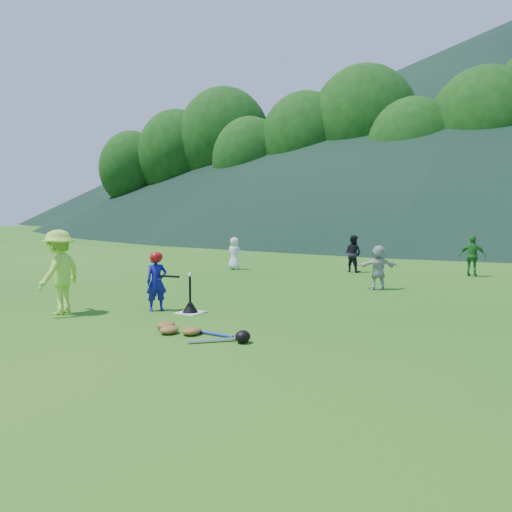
{
  "coord_description": "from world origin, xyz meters",
  "views": [
    {
      "loc": [
        5.73,
        -7.46,
        1.91
      ],
      "look_at": [
        0.0,
        2.5,
        0.9
      ],
      "focal_mm": 35.0,
      "sensor_mm": 36.0,
      "label": 1
    }
  ],
  "objects": [
    {
      "name": "home_plate",
      "position": [
        0.0,
        0.0,
        0.01
      ],
      "size": [
        0.45,
        0.45,
        0.02
      ],
      "primitive_type": "cube",
      "color": "silver",
      "rests_on": "ground"
    },
    {
      "name": "batting_tee",
      "position": [
        0.0,
        0.0,
        0.13
      ],
      "size": [
        0.3,
        0.3,
        0.68
      ],
      "color": "black",
      "rests_on": "home_plate"
    },
    {
      "name": "outfield_fence",
      "position": [
        0.0,
        28.0,
        0.7
      ],
      "size": [
        70.07,
        0.08,
        1.33
      ],
      "color": "gray",
      "rests_on": "ground"
    },
    {
      "name": "batter_gear",
      "position": [
        -0.69,
        -0.13,
        1.02
      ],
      "size": [
        0.73,
        0.26,
        0.49
      ],
      "color": "#AC0B11",
      "rests_on": "ground"
    },
    {
      "name": "fielder_d",
      "position": [
        2.24,
        4.67,
        0.55
      ],
      "size": [
        1.03,
        0.85,
        1.1
      ],
      "primitive_type": "imported",
      "rotation": [
        0.0,
        0.0,
        3.75
      ],
      "color": "#BBBBBB",
      "rests_on": "ground"
    },
    {
      "name": "batter_child",
      "position": [
        -0.71,
        -0.13,
        0.56
      ],
      "size": [
        0.45,
        0.49,
        1.13
      ],
      "primitive_type": "imported",
      "rotation": [
        0.0,
        0.0,
        1.01
      ],
      "color": "navy",
      "rests_on": "ground"
    },
    {
      "name": "fielder_b",
      "position": [
        0.51,
        7.83,
        0.59
      ],
      "size": [
        0.66,
        0.56,
        1.19
      ],
      "primitive_type": "imported",
      "rotation": [
        0.0,
        0.0,
        2.93
      ],
      "color": "black",
      "rests_on": "ground"
    },
    {
      "name": "adult_coach",
      "position": [
        -2.09,
        -1.26,
        0.79
      ],
      "size": [
        0.81,
        1.13,
        1.58
      ],
      "primitive_type": "imported",
      "rotation": [
        0.0,
        0.0,
        -1.34
      ],
      "color": "#B1EE46",
      "rests_on": "ground"
    },
    {
      "name": "equipment_pile",
      "position": [
        1.05,
        -1.34,
        0.07
      ],
      "size": [
        1.8,
        0.76,
        0.19
      ],
      "color": "olive",
      "rests_on": "ground"
    },
    {
      "name": "tree_line",
      "position": [
        0.2,
        33.83,
        8.21
      ],
      "size": [
        70.04,
        11.4,
        14.82
      ],
      "color": "#382314",
      "rests_on": "ground"
    },
    {
      "name": "fielder_c",
      "position": [
        3.95,
        8.59,
        0.62
      ],
      "size": [
        0.72,
        0.31,
        1.23
      ],
      "primitive_type": "imported",
      "rotation": [
        0.0,
        0.0,
        3.14
      ],
      "color": "#237528",
      "rests_on": "ground"
    },
    {
      "name": "baseball",
      "position": [
        0.0,
        0.0,
        0.74
      ],
      "size": [
        0.08,
        0.08,
        0.08
      ],
      "primitive_type": "sphere",
      "color": "white",
      "rests_on": "batting_tee"
    },
    {
      "name": "ground",
      "position": [
        0.0,
        0.0,
        0.0
      ],
      "size": [
        120.0,
        120.0,
        0.0
      ],
      "primitive_type": "plane",
      "color": "#175B14",
      "rests_on": "ground"
    },
    {
      "name": "fielder_a",
      "position": [
        -3.18,
        6.57,
        0.54
      ],
      "size": [
        0.56,
        0.39,
        1.08
      ],
      "primitive_type": "imported",
      "rotation": [
        0.0,
        0.0,
        3.24
      ],
      "color": "white",
      "rests_on": "ground"
    },
    {
      "name": "distant_hills",
      "position": [
        -7.63,
        81.81,
        14.98
      ],
      "size": [
        155.0,
        140.0,
        32.0
      ],
      "color": "black",
      "rests_on": "ground"
    }
  ]
}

